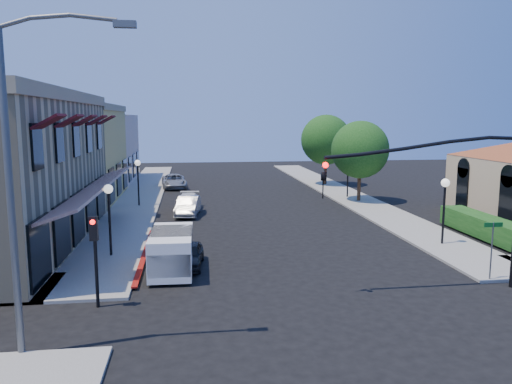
{
  "coord_description": "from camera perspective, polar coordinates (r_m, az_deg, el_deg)",
  "views": [
    {
      "loc": [
        -4.68,
        -16.1,
        6.68
      ],
      "look_at": [
        -1.01,
        11.1,
        2.6
      ],
      "focal_mm": 35.0,
      "sensor_mm": 36.0,
      "label": 1
    }
  ],
  "objects": [
    {
      "name": "curb_red_strip",
      "position": [
        25.11,
        -12.57,
        -7.18
      ],
      "size": [
        0.25,
        10.0,
        0.06
      ],
      "primitive_type": "cube",
      "color": "maroon",
      "rests_on": "ground"
    },
    {
      "name": "parked_car_c",
      "position": [
        36.61,
        -7.77,
        -1.18
      ],
      "size": [
        1.95,
        4.22,
        1.2
      ],
      "primitive_type": "imported",
      "rotation": [
        0.0,
        0.0,
        -0.07
      ],
      "color": "white",
      "rests_on": "ground"
    },
    {
      "name": "parked_car_d",
      "position": [
        48.5,
        -9.34,
        1.22
      ],
      "size": [
        2.59,
        4.96,
        1.33
      ],
      "primitive_type": "imported",
      "rotation": [
        0.0,
        0.0,
        0.08
      ],
      "color": "#939598",
      "rests_on": "ground"
    },
    {
      "name": "lamppost_left_near",
      "position": [
        24.72,
        -16.47,
        -1.08
      ],
      "size": [
        0.44,
        0.44,
        3.57
      ],
      "color": "black",
      "rests_on": "ground"
    },
    {
      "name": "street_tree_b",
      "position": [
        50.0,
        8.0,
        5.93
      ],
      "size": [
        4.94,
        4.94,
        7.02
      ],
      "color": "#331E14",
      "rests_on": "ground"
    },
    {
      "name": "ground",
      "position": [
        18.05,
        8.14,
        -13.36
      ],
      "size": [
        120.0,
        120.0,
        0.0
      ],
      "primitive_type": "plane",
      "color": "black",
      "rests_on": "ground"
    },
    {
      "name": "street_name_sign",
      "position": [
        22.54,
        25.38,
        -5.15
      ],
      "size": [
        0.8,
        0.06,
        2.5
      ],
      "color": "#595B5E",
      "rests_on": "ground"
    },
    {
      "name": "cobra_streetlight",
      "position": [
        14.86,
        -25.16,
        2.19
      ],
      "size": [
        3.6,
        0.25,
        9.31
      ],
      "color": "#595B5E",
      "rests_on": "ground"
    },
    {
      "name": "sidewalk_right",
      "position": [
        45.63,
        9.52,
        -0.0
      ],
      "size": [
        3.5,
        50.0,
        0.12
      ],
      "primitive_type": "cube",
      "color": "gray",
      "rests_on": "ground"
    },
    {
      "name": "parked_car_a",
      "position": [
        22.94,
        -7.76,
        -7.14
      ],
      "size": [
        1.6,
        3.31,
        1.09
      ],
      "primitive_type": "imported",
      "rotation": [
        0.0,
        0.0,
        -0.1
      ],
      "color": "black",
      "rests_on": "ground"
    },
    {
      "name": "street_tree_a",
      "position": [
        40.49,
        11.82,
        4.76
      ],
      "size": [
        4.56,
        4.56,
        6.48
      ],
      "color": "#331E14",
      "rests_on": "ground"
    },
    {
      "name": "hedge",
      "position": [
        30.71,
        24.89,
        -4.91
      ],
      "size": [
        1.4,
        8.0,
        1.1
      ],
      "primitive_type": "cube",
      "color": "#154513",
      "rests_on": "ground"
    },
    {
      "name": "lamppost_left_far",
      "position": [
        38.5,
        -13.35,
        2.35
      ],
      "size": [
        0.44,
        0.44,
        3.57
      ],
      "color": "black",
      "rests_on": "ground"
    },
    {
      "name": "secondary_signal",
      "position": [
        18.35,
        -17.96,
        -5.73
      ],
      "size": [
        0.28,
        0.42,
        3.32
      ],
      "color": "black",
      "rests_on": "ground"
    },
    {
      "name": "pink_stucco_building",
      "position": [
        55.26,
        -19.03,
        4.7
      ],
      "size": [
        10.0,
        12.0,
        7.0
      ],
      "primitive_type": "cube",
      "color": "#C3A193",
      "rests_on": "ground"
    },
    {
      "name": "parked_car_b",
      "position": [
        34.77,
        -7.77,
        -1.6
      ],
      "size": [
        1.9,
        4.14,
        1.31
      ],
      "primitive_type": "imported",
      "rotation": [
        0.0,
        0.0,
        -0.13
      ],
      "color": "#999A9D",
      "rests_on": "ground"
    },
    {
      "name": "yellow_stucco_building",
      "position": [
        43.56,
        -22.11,
        4.05
      ],
      "size": [
        10.0,
        12.0,
        7.6
      ],
      "primitive_type": "cube",
      "color": "tan",
      "rests_on": "ground"
    },
    {
      "name": "white_van",
      "position": [
        22.05,
        -9.62,
        -6.47
      ],
      "size": [
        1.89,
        4.12,
        1.81
      ],
      "color": "white",
      "rests_on": "ground"
    },
    {
      "name": "signal_mast_arm",
      "position": [
        20.68,
        23.04,
        0.57
      ],
      "size": [
        8.01,
        0.39,
        6.0
      ],
      "color": "black",
      "rests_on": "ground"
    },
    {
      "name": "sidewalk_left",
      "position": [
        43.8,
        -12.93,
        -0.45
      ],
      "size": [
        3.5,
        50.0,
        0.12
      ],
      "primitive_type": "cube",
      "color": "gray",
      "rests_on": "ground"
    },
    {
      "name": "lamppost_right_near",
      "position": [
        27.75,
        20.76,
        -0.27
      ],
      "size": [
        0.44,
        0.44,
        3.57
      ],
      "color": "black",
      "rests_on": "ground"
    },
    {
      "name": "lamppost_right_far",
      "position": [
        42.4,
        10.47,
        2.98
      ],
      "size": [
        0.44,
        0.44,
        3.57
      ],
      "color": "black",
      "rests_on": "ground"
    }
  ]
}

